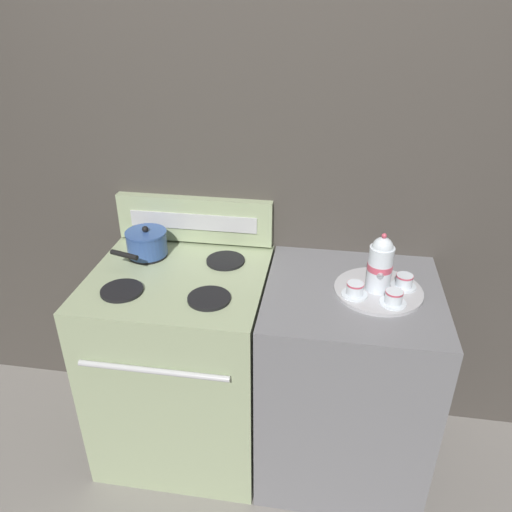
# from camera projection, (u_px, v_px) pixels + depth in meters

# --- Properties ---
(ground_plane) EXTENTS (6.00, 6.00, 0.00)m
(ground_plane) POSITION_uv_depth(u_px,v_px,m) (260.00, 443.00, 2.46)
(ground_plane) COLOR gray
(wall_back) EXTENTS (6.00, 0.05, 2.20)m
(wall_back) POSITION_uv_depth(u_px,v_px,m) (273.00, 209.00, 2.24)
(wall_back) COLOR #423D38
(wall_back) RESTS_ON ground
(stove) EXTENTS (0.73, 0.70, 0.94)m
(stove) POSITION_uv_depth(u_px,v_px,m) (184.00, 363.00, 2.28)
(stove) COLOR #9EAD84
(stove) RESTS_ON ground
(control_panel) EXTENTS (0.72, 0.05, 0.21)m
(control_panel) POSITION_uv_depth(u_px,v_px,m) (195.00, 220.00, 2.27)
(control_panel) COLOR #9EAD84
(control_panel) RESTS_ON stove
(side_counter) EXTENTS (0.70, 0.67, 0.93)m
(side_counter) POSITION_uv_depth(u_px,v_px,m) (344.00, 380.00, 2.18)
(side_counter) COLOR slate
(side_counter) RESTS_ON ground
(saucepan) EXTENTS (0.20, 0.26, 0.13)m
(saucepan) POSITION_uv_depth(u_px,v_px,m) (146.00, 243.00, 2.18)
(saucepan) COLOR #335193
(saucepan) RESTS_ON stove
(serving_tray) EXTENTS (0.34, 0.34, 0.01)m
(serving_tray) POSITION_uv_depth(u_px,v_px,m) (378.00, 290.00, 1.95)
(serving_tray) COLOR #B2B2B7
(serving_tray) RESTS_ON side_counter
(teapot) EXTENTS (0.10, 0.15, 0.24)m
(teapot) POSITION_uv_depth(u_px,v_px,m) (380.00, 264.00, 1.89)
(teapot) COLOR silver
(teapot) RESTS_ON serving_tray
(teacup_left) EXTENTS (0.10, 0.10, 0.05)m
(teacup_left) POSITION_uv_depth(u_px,v_px,m) (355.00, 289.00, 1.90)
(teacup_left) COLOR silver
(teacup_left) RESTS_ON serving_tray
(teacup_right) EXTENTS (0.10, 0.10, 0.05)m
(teacup_right) POSITION_uv_depth(u_px,v_px,m) (394.00, 297.00, 1.85)
(teacup_right) COLOR silver
(teacup_right) RESTS_ON serving_tray
(teacup_front) EXTENTS (0.10, 0.10, 0.05)m
(teacup_front) POSITION_uv_depth(u_px,v_px,m) (404.00, 281.00, 1.95)
(teacup_front) COLOR silver
(teacup_front) RESTS_ON serving_tray
(creamer_jug) EXTENTS (0.07, 0.07, 0.08)m
(creamer_jug) POSITION_uv_depth(u_px,v_px,m) (382.00, 269.00, 2.01)
(creamer_jug) COLOR silver
(creamer_jug) RESTS_ON serving_tray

